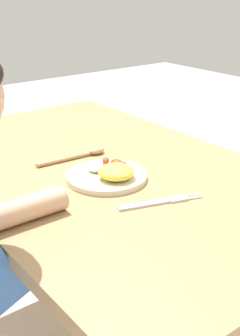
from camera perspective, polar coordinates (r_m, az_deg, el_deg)
dining_table at (r=1.28m, az=-2.37°, el=-2.68°), size 1.27×0.77×0.66m
plate at (r=1.16m, az=-1.35°, el=-0.81°), size 0.21×0.21×0.05m
fork at (r=1.05m, az=4.81°, el=-4.34°), size 0.08×0.21×0.01m
spoon at (r=1.31m, az=-4.73°, el=1.74°), size 0.04×0.22×0.02m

